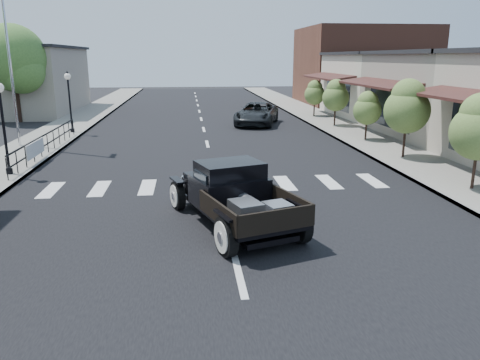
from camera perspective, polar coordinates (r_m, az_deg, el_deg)
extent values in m
plane|color=black|center=(12.52, -1.61, -5.57)|extent=(120.00, 120.00, 0.00)
cube|color=black|center=(27.07, -4.29, 5.51)|extent=(14.00, 80.00, 0.02)
cube|color=gray|center=(28.07, -21.97, 4.95)|extent=(3.00, 80.00, 0.15)
cube|color=gray|center=(28.64, 13.05, 5.81)|extent=(3.00, 80.00, 0.15)
cube|color=#AAA18E|center=(42.15, -26.33, 10.77)|extent=(10.00, 12.00, 5.00)
cube|color=gray|center=(29.48, 26.78, 9.14)|extent=(10.00, 9.00, 4.50)
cube|color=beige|center=(37.34, 19.28, 10.75)|extent=(10.00, 9.00, 4.50)
cube|color=brown|center=(46.70, 14.66, 13.27)|extent=(11.00, 10.00, 7.00)
cylinder|color=silver|center=(25.14, -26.73, 16.81)|extent=(0.12, 0.12, 11.49)
imported|color=black|center=(31.04, 2.04, 8.05)|extent=(3.80, 5.65, 1.44)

